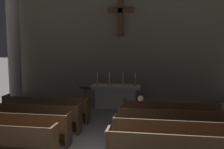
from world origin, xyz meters
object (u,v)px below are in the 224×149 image
pew_left_row_4 (46,109)px  altar (116,96)px  column_left_third (14,38)px  pew_right_row_4 (170,114)px  pew_right_row_2 (174,136)px  pew_left_row_3 (33,117)px  pew_left_row_2 (16,127)px  candlestick_inner_left (109,81)px  lone_worshipper (141,115)px  candlestick_outer_right (135,82)px  lectern (86,100)px  candlestick_outer_left (97,81)px  pew_right_row_3 (172,124)px  candlestick_inner_right (123,81)px

pew_left_row_4 → altar: 3.40m
pew_left_row_4 → column_left_third: size_ratio=0.51×
pew_right_row_4 → pew_right_row_2: bearing=-90.0°
pew_left_row_3 → pew_right_row_4: same height
pew_left_row_2 → pew_left_row_4: 2.18m
pew_left_row_3 → pew_right_row_2: 4.62m
candlestick_inner_left → lone_worshipper: candlestick_inner_left is taller
candlestick_outer_right → lone_worshipper: size_ratio=0.44×
lectern → candlestick_outer_left: bearing=78.7°
lectern → lone_worshipper: 3.40m
pew_right_row_2 → lectern: 4.86m
column_left_third → altar: 5.66m
column_left_third → pew_right_row_3: bearing=-29.0°
candlestick_inner_left → pew_right_row_2: bearing=-61.8°
pew_right_row_3 → candlestick_outer_right: candlestick_outer_right is taller
altar → candlestick_inner_left: 0.72m
pew_left_row_4 → candlestick_inner_left: 3.29m
candlestick_outer_left → candlestick_outer_right: (1.70, 0.00, 0.00)m
candlestick_inner_left → candlestick_inner_right: size_ratio=1.00×
pew_right_row_2 → candlestick_outer_left: 5.70m
pew_left_row_4 → candlestick_outer_left: 3.00m
pew_left_row_4 → lectern: lectern is taller
pew_left_row_3 → altar: altar is taller
lectern → pew_right_row_4: bearing=-22.1°
pew_left_row_2 → pew_right_row_4: bearing=26.0°
pew_left_row_3 → candlestick_inner_right: bearing=55.1°
pew_left_row_3 → lectern: 2.71m
pew_right_row_2 → candlestick_inner_left: size_ratio=5.52×
candlestick_inner_left → candlestick_outer_right: 1.15m
pew_right_row_4 → pew_left_row_2: bearing=-154.0°
pew_right_row_4 → candlestick_outer_left: candlestick_outer_left is taller
candlestick_inner_right → pew_right_row_3: bearing=-62.0°
pew_left_row_2 → candlestick_outer_right: size_ratio=5.52×
column_left_third → candlestick_outer_left: column_left_third is taller
candlestick_outer_left → candlestick_inner_left: 0.55m
pew_left_row_2 → pew_right_row_3: 4.62m
pew_right_row_3 → altar: altar is taller
candlestick_outer_left → pew_right_row_2: bearing=-56.9°
pew_right_row_4 → lone_worshipper: (-0.94, -1.05, 0.22)m
pew_left_row_3 → pew_right_row_2: size_ratio=1.00×
pew_left_row_3 → altar: size_ratio=1.47×
candlestick_inner_right → lectern: size_ratio=0.51×
lectern → altar: bearing=47.7°
pew_left_row_4 → pew_left_row_2: bearing=-90.0°
pew_left_row_3 → column_left_third: (-2.79, 4.04, 2.62)m
pew_left_row_2 → candlestick_outer_right: (3.09, 4.74, 0.71)m
candlestick_outer_left → candlestick_outer_right: same height
candlestick_inner_left → pew_left_row_2: bearing=-112.3°
pew_left_row_2 → lone_worshipper: size_ratio=2.44×
pew_left_row_3 → candlestick_inner_left: candlestick_inner_left is taller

